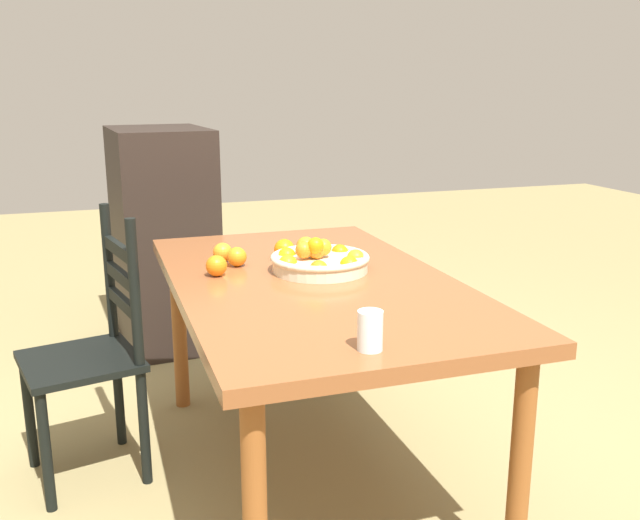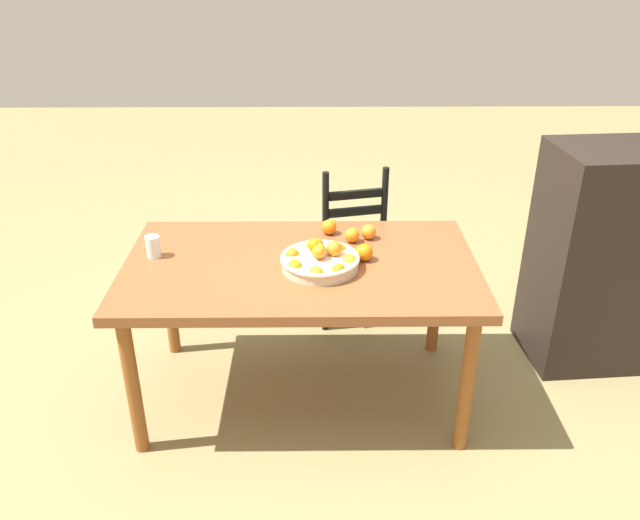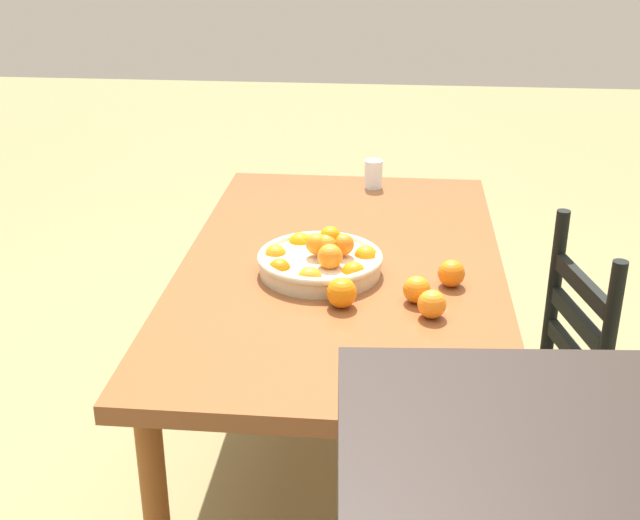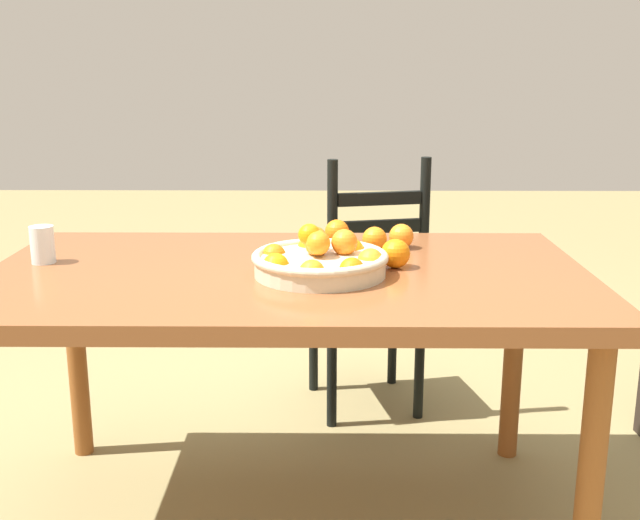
% 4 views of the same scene
% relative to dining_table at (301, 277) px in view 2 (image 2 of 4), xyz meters
% --- Properties ---
extents(ground_plane, '(12.00, 12.00, 0.00)m').
position_rel_dining_table_xyz_m(ground_plane, '(0.00, 0.00, -0.67)').
color(ground_plane, olive).
extents(dining_table, '(1.59, 0.93, 0.74)m').
position_rel_dining_table_xyz_m(dining_table, '(0.00, 0.00, 0.00)').
color(dining_table, brown).
rests_on(dining_table, ground).
extents(chair_near_window, '(0.46, 0.46, 0.96)m').
position_rel_dining_table_xyz_m(chair_near_window, '(0.26, 0.74, -0.21)').
color(chair_near_window, black).
rests_on(chair_near_window, ground).
extents(cabinet, '(0.70, 0.53, 1.16)m').
position_rel_dining_table_xyz_m(cabinet, '(1.55, 0.34, -0.09)').
color(cabinet, black).
rests_on(cabinet, ground).
extents(fruit_bowl, '(0.35, 0.35, 0.13)m').
position_rel_dining_table_xyz_m(fruit_bowl, '(0.09, -0.05, 0.11)').
color(fruit_bowl, beige).
rests_on(fruit_bowl, dining_table).
extents(orange_loose_0, '(0.07, 0.07, 0.07)m').
position_rel_dining_table_xyz_m(orange_loose_0, '(0.24, 0.21, 0.11)').
color(orange_loose_0, orange).
rests_on(orange_loose_0, dining_table).
extents(orange_loose_1, '(0.07, 0.07, 0.07)m').
position_rel_dining_table_xyz_m(orange_loose_1, '(0.14, 0.31, 0.11)').
color(orange_loose_1, orange).
rests_on(orange_loose_1, dining_table).
extents(orange_loose_2, '(0.07, 0.07, 0.07)m').
position_rel_dining_table_xyz_m(orange_loose_2, '(0.33, 0.25, 0.11)').
color(orange_loose_2, orange).
rests_on(orange_loose_2, dining_table).
extents(orange_loose_3, '(0.08, 0.08, 0.08)m').
position_rel_dining_table_xyz_m(orange_loose_3, '(0.29, 0.02, 0.11)').
color(orange_loose_3, orange).
rests_on(orange_loose_3, dining_table).
extents(drinking_glass, '(0.07, 0.07, 0.10)m').
position_rel_dining_table_xyz_m(drinking_glass, '(-0.67, 0.07, 0.12)').
color(drinking_glass, silver).
rests_on(drinking_glass, dining_table).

